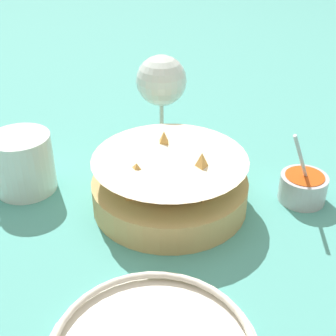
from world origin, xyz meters
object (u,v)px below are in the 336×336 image
(wine_glass, at_px, (161,84))
(beer_mug, at_px, (22,165))
(food_basket, at_px, (168,185))
(sauce_cup, at_px, (303,186))

(wine_glass, bearing_deg, beer_mug, -2.73)
(food_basket, relative_size, beer_mug, 1.75)
(wine_glass, bearing_deg, food_basket, 54.92)
(food_basket, distance_m, beer_mug, 0.22)
(food_basket, bearing_deg, sauce_cup, 145.97)
(sauce_cup, relative_size, beer_mug, 0.95)
(sauce_cup, bearing_deg, wine_glass, -78.68)
(food_basket, xyz_separation_m, sauce_cup, (-0.16, 0.11, -0.01))
(wine_glass, distance_m, beer_mug, 0.26)
(sauce_cup, relative_size, wine_glass, 0.75)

